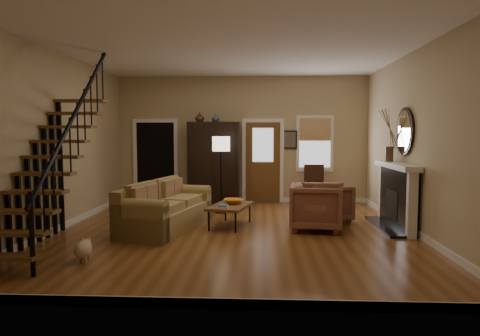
{
  "coord_description": "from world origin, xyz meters",
  "views": [
    {
      "loc": [
        0.5,
        -7.74,
        1.8
      ],
      "look_at": [
        0.1,
        0.4,
        1.15
      ],
      "focal_mm": 32.0,
      "sensor_mm": 36.0,
      "label": 1
    }
  ],
  "objects_px": {
    "armoire": "(214,163)",
    "coffee_table": "(230,216)",
    "armchair_left": "(316,207)",
    "armchair_right": "(329,202)",
    "floor_lamp": "(221,175)",
    "sofa": "(166,208)",
    "side_chair": "(315,186)"
  },
  "relations": [
    {
      "from": "armoire",
      "to": "coffee_table",
      "type": "relative_size",
      "value": 1.88
    },
    {
      "from": "armchair_left",
      "to": "armchair_right",
      "type": "height_order",
      "value": "armchair_left"
    },
    {
      "from": "coffee_table",
      "to": "armchair_right",
      "type": "bearing_deg",
      "value": 16.64
    },
    {
      "from": "armchair_left",
      "to": "floor_lamp",
      "type": "xyz_separation_m",
      "value": [
        -1.95,
        1.68,
        0.44
      ]
    },
    {
      "from": "coffee_table",
      "to": "floor_lamp",
      "type": "relative_size",
      "value": 0.64
    },
    {
      "from": "floor_lamp",
      "to": "armchair_left",
      "type": "bearing_deg",
      "value": -40.74
    },
    {
      "from": "sofa",
      "to": "coffee_table",
      "type": "height_order",
      "value": "sofa"
    },
    {
      "from": "armchair_right",
      "to": "floor_lamp",
      "type": "height_order",
      "value": "floor_lamp"
    },
    {
      "from": "coffee_table",
      "to": "armchair_left",
      "type": "height_order",
      "value": "armchair_left"
    },
    {
      "from": "armoire",
      "to": "armchair_left",
      "type": "xyz_separation_m",
      "value": [
        2.24,
        -2.91,
        -0.61
      ]
    },
    {
      "from": "sofa",
      "to": "coffee_table",
      "type": "distance_m",
      "value": 1.24
    },
    {
      "from": "armchair_right",
      "to": "side_chair",
      "type": "distance_m",
      "value": 1.9
    },
    {
      "from": "coffee_table",
      "to": "floor_lamp",
      "type": "xyz_separation_m",
      "value": [
        -0.31,
        1.46,
        0.66
      ]
    },
    {
      "from": "coffee_table",
      "to": "floor_lamp",
      "type": "distance_m",
      "value": 1.63
    },
    {
      "from": "floor_lamp",
      "to": "coffee_table",
      "type": "bearing_deg",
      "value": -77.97
    },
    {
      "from": "armchair_right",
      "to": "side_chair",
      "type": "xyz_separation_m",
      "value": [
        -0.05,
        1.9,
        0.11
      ]
    },
    {
      "from": "armchair_left",
      "to": "armchair_right",
      "type": "distance_m",
      "value": 0.89
    },
    {
      "from": "sofa",
      "to": "floor_lamp",
      "type": "bearing_deg",
      "value": 77.62
    },
    {
      "from": "armoire",
      "to": "armchair_right",
      "type": "bearing_deg",
      "value": -38.85
    },
    {
      "from": "sofa",
      "to": "armchair_left",
      "type": "distance_m",
      "value": 2.82
    },
    {
      "from": "coffee_table",
      "to": "armchair_left",
      "type": "bearing_deg",
      "value": -7.51
    },
    {
      "from": "side_chair",
      "to": "sofa",
      "type": "bearing_deg",
      "value": -137.76
    },
    {
      "from": "armchair_left",
      "to": "armoire",
      "type": "bearing_deg",
      "value": 44.87
    },
    {
      "from": "armchair_right",
      "to": "floor_lamp",
      "type": "distance_m",
      "value": 2.51
    },
    {
      "from": "armoire",
      "to": "coffee_table",
      "type": "xyz_separation_m",
      "value": [
        0.61,
        -2.69,
        -0.84
      ]
    },
    {
      "from": "sofa",
      "to": "floor_lamp",
      "type": "height_order",
      "value": "floor_lamp"
    },
    {
      "from": "sofa",
      "to": "armchair_left",
      "type": "bearing_deg",
      "value": 15.85
    },
    {
      "from": "armoire",
      "to": "sofa",
      "type": "xyz_separation_m",
      "value": [
        -0.57,
        -3.03,
        -0.63
      ]
    },
    {
      "from": "armchair_right",
      "to": "armchair_left",
      "type": "bearing_deg",
      "value": 149.3
    },
    {
      "from": "sofa",
      "to": "coffee_table",
      "type": "bearing_deg",
      "value": 29.4
    },
    {
      "from": "armchair_left",
      "to": "floor_lamp",
      "type": "bearing_deg",
      "value": 56.52
    },
    {
      "from": "armoire",
      "to": "floor_lamp",
      "type": "distance_m",
      "value": 1.28
    }
  ]
}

